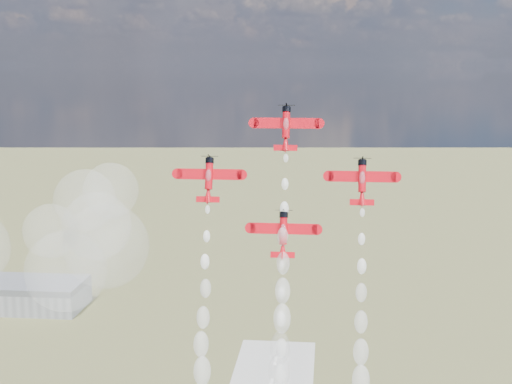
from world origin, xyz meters
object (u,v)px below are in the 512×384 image
Objects in this scene: hangar at (31,295)px; plane_slot at (283,233)px; plane_lead at (286,127)px; plane_left at (209,178)px; plane_right at (362,181)px.

hangar is 224.82m from plane_slot.
hangar is 227.56m from plane_lead.
plane_lead reaches higher than plane_left.
plane_slot is at bearing -12.34° from plane_left.
hangar is 3.63× the size of plane_right.
plane_lead is at bearing 167.66° from plane_right.
plane_slot is at bearing -167.66° from plane_right.
plane_slot is at bearing -90.00° from plane_lead.
plane_lead is 1.00× the size of plane_right.
plane_left is at bearing 167.66° from plane_slot.
plane_left is at bearing -55.31° from hangar.
hangar is 3.63× the size of plane_lead.
plane_lead is at bearing 90.00° from plane_slot.
plane_right reaches higher than hangar.
plane_left is at bearing -167.66° from plane_lead.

